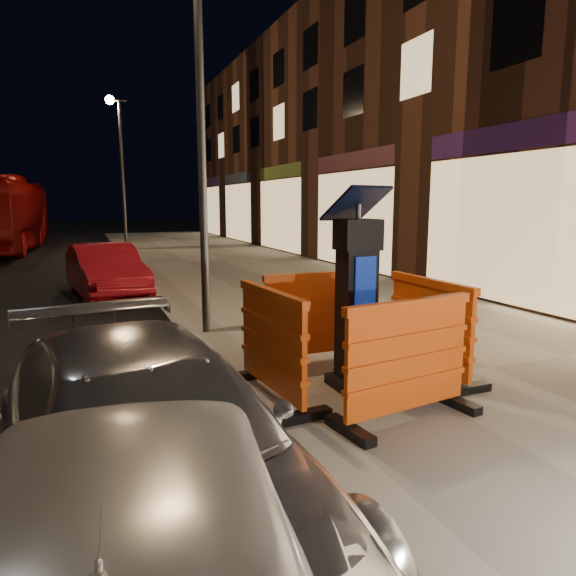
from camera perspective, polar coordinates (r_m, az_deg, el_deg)
name	(u,v)px	position (r m, az deg, el deg)	size (l,w,h in m)	color
ground_plane	(250,418)	(5.24, -4.20, -14.22)	(120.00, 120.00, 0.00)	black
sidewalk	(489,374)	(6.69, 21.43, -8.85)	(6.00, 60.00, 0.15)	gray
kerb	(250,411)	(5.21, -4.21, -13.47)	(0.30, 60.00, 0.15)	slate
parking_kiosk	(356,295)	(5.43, 7.61, -0.74)	(0.63, 0.63, 2.00)	black
barrier_front	(408,361)	(4.76, 13.16, -7.87)	(1.43, 0.59, 1.11)	#DD4D0F
barrier_back	(318,317)	(6.35, 3.32, -3.24)	(1.43, 0.59, 1.11)	#DD4D0F
barrier_kerbside	(272,344)	(5.14, -1.82, -6.29)	(1.43, 0.59, 1.11)	#DD4D0F
barrier_bldgside	(429,327)	(6.04, 15.43, -4.24)	(1.43, 0.59, 1.11)	#DD4D0F
car_silver	(149,527)	(3.82, -15.19, -24.29)	(1.68, 4.14, 1.20)	silver
car_red	(107,297)	(12.19, -19.44, -0.98)	(1.26, 3.62, 1.19)	maroon
bus_doubledecker	(2,252)	(25.30, -29.16, 3.54)	(2.65, 11.34, 3.16)	maroon
street_lamp_mid	(201,129)	(7.83, -9.63, 17.04)	(0.12, 0.12, 6.00)	#3F3F44
street_lamp_far	(123,177)	(22.67, -17.89, 11.71)	(0.12, 0.12, 6.00)	#3F3F44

